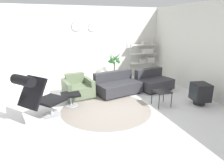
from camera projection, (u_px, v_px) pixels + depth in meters
ground_plane at (106, 104)px, 5.60m from camera, size 12.00×12.00×0.00m
wall_back at (85, 44)px, 7.68m from camera, size 12.00×0.09×2.80m
wall_right at (202, 50)px, 6.15m from camera, size 0.06×12.00×2.80m
round_rug at (106, 109)px, 5.28m from camera, size 2.37×2.37×0.01m
lounge_chair at (37, 93)px, 4.42m from camera, size 1.19×1.13×1.16m
ottoman at (71, 96)px, 5.43m from camera, size 0.50×0.43×0.36m
armchair_red at (78, 89)px, 6.08m from camera, size 0.93×0.91×0.70m
couch_low at (117, 86)px, 6.40m from camera, size 1.52×1.11×0.68m
couch_second at (153, 82)px, 6.81m from camera, size 1.25×1.05×0.68m
side_table at (162, 93)px, 5.40m from camera, size 0.42×0.42×0.42m
crt_television at (200, 93)px, 5.51m from camera, size 0.51×0.55×0.60m
potted_plant at (115, 68)px, 7.72m from camera, size 0.55×0.54×1.14m
shelf_unit at (146, 54)px, 8.31m from camera, size 1.12×0.28×1.64m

